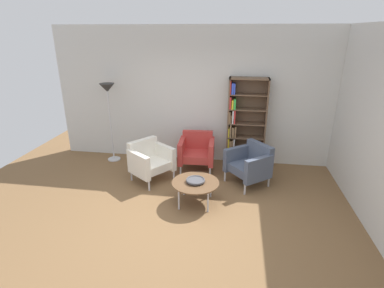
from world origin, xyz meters
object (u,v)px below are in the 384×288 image
Objects in this scene: coffee_table_low at (195,184)px; armchair_spare_guest at (197,151)px; bookshelf_tall at (243,124)px; floor_lamp_torchiere at (108,97)px; armchair_corner_red at (250,163)px; decorative_bowl at (195,180)px; armchair_near_window at (150,160)px.

armchair_spare_guest is (-0.17, 1.35, 0.04)m from coffee_table_low.
bookshelf_tall is 2.37× the size of coffee_table_low.
bookshelf_tall is 2.44× the size of armchair_spare_guest.
floor_lamp_torchiere reaches higher than coffee_table_low.
floor_lamp_torchiere is at bearing -141.96° from armchair_corner_red.
armchair_corner_red is 3.28m from floor_lamp_torchiere.
bookshelf_tall is 1.02m from armchair_corner_red.
coffee_table_low is 2.50× the size of decorative_bowl.
coffee_table_low is at bearing -86.04° from armchair_spare_guest.
armchair_spare_guest is at bearing -5.75° from floor_lamp_torchiere.
armchair_near_window is at bearing 143.79° from coffee_table_low.
bookshelf_tall is at bearing 151.48° from armchair_corner_red.
armchair_spare_guest is at bearing -153.15° from armchair_corner_red.
floor_lamp_torchiere is (-1.11, 0.81, 1.03)m from armchair_near_window.
decorative_bowl is 2.81m from floor_lamp_torchiere.
floor_lamp_torchiere reaches higher than decorative_bowl.
bookshelf_tall reaches higher than armchair_near_window.
bookshelf_tall is 2.00× the size of armchair_near_window.
armchair_corner_red is (0.93, 0.87, -0.02)m from decorative_bowl.
floor_lamp_torchiere reaches higher than armchair_spare_guest.
armchair_near_window is (-0.84, -0.62, 0.00)m from armchair_spare_guest.
armchair_near_window is at bearing -36.32° from floor_lamp_torchiere.
floor_lamp_torchiere is (-2.11, 1.55, 1.01)m from decorative_bowl.
coffee_table_low is 0.06m from decorative_bowl.
decorative_bowl is at bearing -86.09° from armchair_corner_red.
bookshelf_tall is at bearing 66.52° from coffee_table_low.
floor_lamp_torchiere is at bearing 143.73° from coffee_table_low.
armchair_corner_red is (0.17, -0.87, -0.50)m from bookshelf_tall.
coffee_table_low is 2.83m from floor_lamp_torchiere.
armchair_spare_guest is 1.19m from armchair_corner_red.
armchair_spare_guest reaches higher than coffee_table_low.
armchair_near_window is (-1.00, 0.73, 0.04)m from coffee_table_low.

